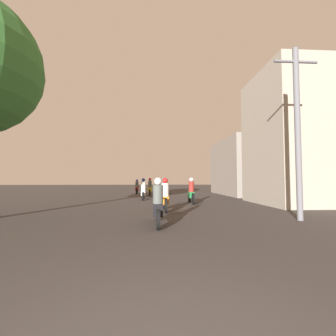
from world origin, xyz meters
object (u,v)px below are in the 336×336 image
motorcycle_white (143,191)px  utility_pole_near (298,128)px  motorcycle_yellow (150,188)px  building_right_near (301,138)px  motorcycle_black (158,206)px  motorcycle_orange (165,198)px  building_right_far (251,168)px  motorcycle_green (191,193)px  motorcycle_red (137,188)px

motorcycle_white → utility_pole_near: size_ratio=0.32×
motorcycle_white → motorcycle_yellow: size_ratio=0.94×
motorcycle_yellow → building_right_near: bearing=-43.5°
building_right_near → utility_pole_near: building_right_near is taller
motorcycle_black → utility_pole_near: size_ratio=0.33×
motorcycle_black → building_right_near: 10.68m
motorcycle_orange → building_right_far: (8.71, 10.51, 1.94)m
motorcycle_white → building_right_near: bearing=-29.7°
motorcycle_green → utility_pole_near: bearing=-56.4°
motorcycle_white → utility_pole_near: (5.85, -8.49, 2.64)m
motorcycle_green → motorcycle_red: bearing=120.4°
motorcycle_green → utility_pole_near: utility_pole_near is taller
building_right_far → utility_pole_near: size_ratio=1.28×
motorcycle_white → building_right_near: size_ratio=0.26×
motorcycle_white → building_right_far: (9.97, 4.69, 1.94)m
motorcycle_black → motorcycle_green: 6.62m
motorcycle_black → motorcycle_white: size_ratio=1.03×
building_right_far → motorcycle_orange: bearing=-129.6°
motorcycle_orange → building_right_near: 9.12m
motorcycle_yellow → building_right_far: size_ratio=0.26×
motorcycle_green → building_right_near: (6.45, -0.78, 3.24)m
motorcycle_green → motorcycle_yellow: (-2.61, 6.65, 0.01)m
motorcycle_red → building_right_far: 11.29m
motorcycle_white → building_right_near: building_right_near is taller
motorcycle_orange → motorcycle_yellow: motorcycle_yellow is taller
motorcycle_yellow → building_right_far: building_right_far is taller
building_right_near → utility_pole_near: size_ratio=1.25×
motorcycle_green → building_right_far: building_right_far is taller
motorcycle_yellow → building_right_far: bearing=-0.1°
motorcycle_black → motorcycle_white: motorcycle_white is taller
motorcycle_orange → motorcycle_green: size_ratio=0.96×
motorcycle_orange → motorcycle_red: (-2.22, 12.55, -0.02)m
motorcycle_orange → motorcycle_white: (-1.27, 5.82, -0.00)m
building_right_near → building_right_far: bearing=86.2°
motorcycle_red → building_right_far: building_right_far is taller
building_right_near → building_right_far: (0.53, 8.12, -1.31)m
motorcycle_orange → motorcycle_red: 12.74m
motorcycle_white → utility_pole_near: 10.65m
building_right_near → motorcycle_white: bearing=160.0°
motorcycle_black → building_right_near: building_right_near is taller
motorcycle_red → building_right_near: (10.40, -10.15, 3.27)m
motorcycle_orange → building_right_near: bearing=9.5°
motorcycle_red → building_right_near: size_ratio=0.27×
motorcycle_green → motorcycle_red: size_ratio=1.01×
building_right_far → motorcycle_yellow: bearing=-175.9°
motorcycle_green → motorcycle_yellow: motorcycle_yellow is taller
motorcycle_green → motorcycle_white: motorcycle_green is taller
building_right_near → motorcycle_orange: bearing=-163.7°
motorcycle_green → motorcycle_orange: bearing=-111.1°
building_right_near → motorcycle_yellow: bearing=140.6°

